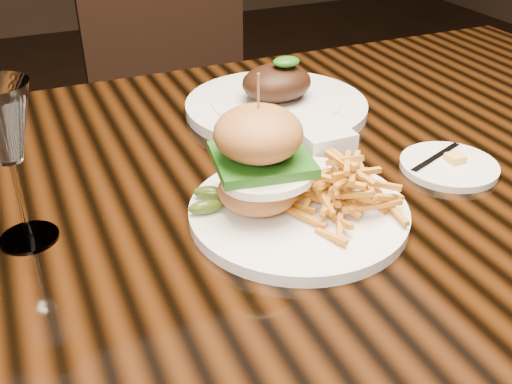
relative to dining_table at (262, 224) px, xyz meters
name	(u,v)px	position (x,y,z in m)	size (l,w,h in m)	color
dining_table	(262,224)	(0.00, 0.00, 0.00)	(1.60, 0.90, 0.75)	black
burger_plate	(297,183)	(0.00, -0.11, 0.13)	(0.27, 0.27, 0.18)	silver
side_saucer	(449,166)	(0.25, -0.08, 0.08)	(0.13, 0.13, 0.02)	silver
ramekin	(323,140)	(0.12, 0.04, 0.09)	(0.07, 0.07, 0.03)	silver
wine_glass	(4,129)	(-0.30, -0.02, 0.22)	(0.07, 0.07, 0.19)	white
far_dish	(276,101)	(0.11, 0.19, 0.09)	(0.30, 0.30, 0.10)	silver
chair_far	(178,87)	(0.14, 0.89, -0.13)	(0.48, 0.48, 0.95)	black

